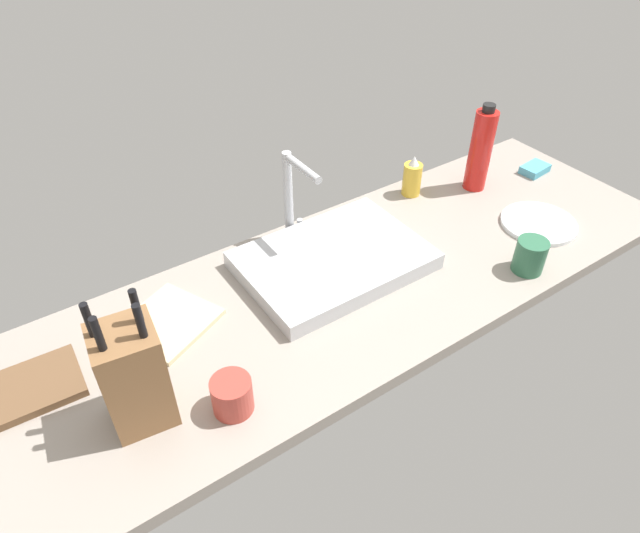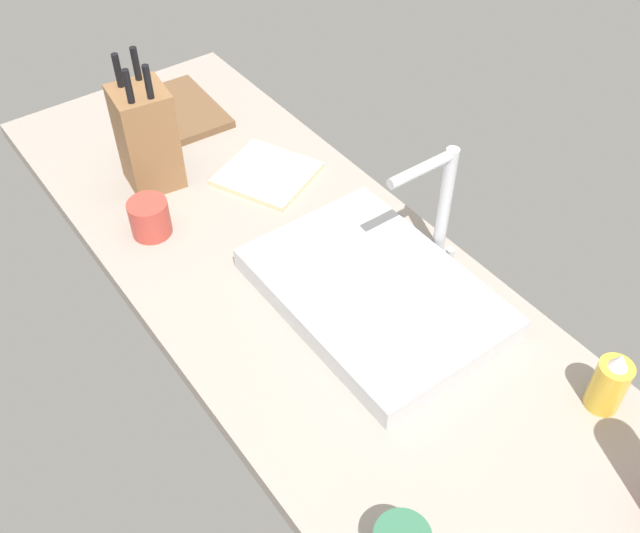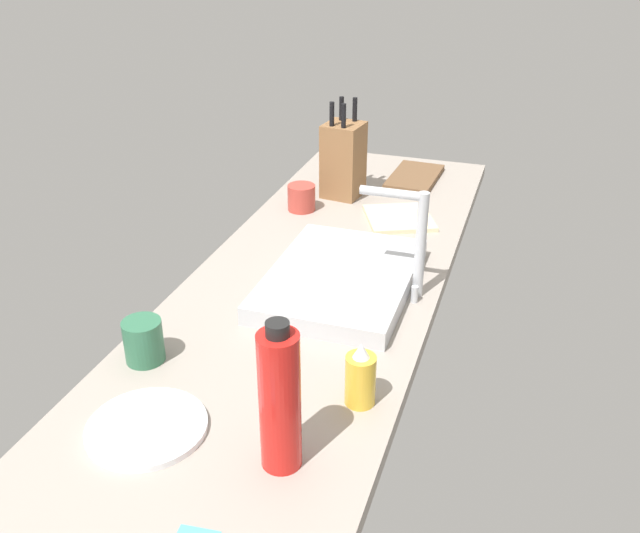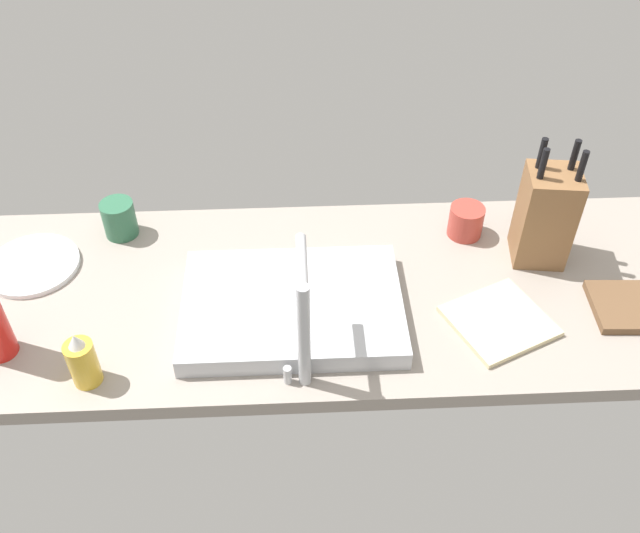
{
  "view_description": "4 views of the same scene",
  "coord_description": "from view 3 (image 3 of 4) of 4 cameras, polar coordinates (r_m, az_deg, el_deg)",
  "views": [
    {
      "loc": [
        -62.89,
        -82.57,
        94.92
      ],
      "look_at": [
        -5.1,
        2.39,
        9.98
      ],
      "focal_mm": 31.68,
      "sensor_mm": 36.0,
      "label": 1
    },
    {
      "loc": [
        68.5,
        -54.2,
        102.34
      ],
      "look_at": [
        -4.13,
        -0.89,
        11.89
      ],
      "focal_mm": 40.64,
      "sensor_mm": 36.0,
      "label": 2
    },
    {
      "loc": [
        138.68,
        46.6,
        83.75
      ],
      "look_at": [
        4.65,
        2.58,
        9.65
      ],
      "focal_mm": 39.17,
      "sensor_mm": 36.0,
      "label": 3
    },
    {
      "loc": [
        1.06,
        107.9,
        110.71
      ],
      "look_at": [
        -4.1,
        -1.42,
        9.19
      ],
      "focal_mm": 39.41,
      "sensor_mm": 36.0,
      "label": 4
    }
  ],
  "objects": [
    {
      "name": "water_bottle",
      "position": [
        1.09,
        -3.31,
        -10.85
      ],
      "size": [
        6.61,
        6.61,
        26.53
      ],
      "color": "red",
      "rests_on": "countertop_slab"
    },
    {
      "name": "coffee_mug",
      "position": [
        1.41,
        -14.22,
        -5.91
      ],
      "size": [
        7.71,
        7.71,
        8.77
      ],
      "primitive_type": "cylinder",
      "color": "#2D6647",
      "rests_on": "countertop_slab"
    },
    {
      "name": "faucet",
      "position": [
        1.55,
        7.6,
        2.64
      ],
      "size": [
        5.5,
        15.28,
        25.19
      ],
      "color": "#B7BABF",
      "rests_on": "countertop_slab"
    },
    {
      "name": "cutting_board",
      "position": [
        2.3,
        7.73,
        7.25
      ],
      "size": [
        26.02,
        15.48,
        1.8
      ],
      "primitive_type": "cube",
      "rotation": [
        0.0,
        0.0,
        -0.05
      ],
      "color": "brown",
      "rests_on": "countertop_slab"
    },
    {
      "name": "dinner_plate",
      "position": [
        1.26,
        -13.96,
        -12.64
      ],
      "size": [
        20.71,
        20.71,
        1.2
      ],
      "primitive_type": "cylinder",
      "color": "white",
      "rests_on": "countertop_slab"
    },
    {
      "name": "ceramic_cup",
      "position": [
        2.04,
        -1.53,
        5.65
      ],
      "size": [
        8.05,
        8.05,
        7.57
      ],
      "primitive_type": "cylinder",
      "color": "#B23D33",
      "rests_on": "countertop_slab"
    },
    {
      "name": "sink_basin",
      "position": [
        1.62,
        1.71,
        -1.05
      ],
      "size": [
        45.38,
        31.92,
        4.38
      ],
      "primitive_type": "cube",
      "color": "#B7BABF",
      "rests_on": "countertop_slab"
    },
    {
      "name": "knife_block",
      "position": [
        2.12,
        1.91,
        8.75
      ],
      "size": [
        12.49,
        12.18,
        29.35
      ],
      "rotation": [
        0.0,
        0.0,
        -0.13
      ],
      "color": "brown",
      "rests_on": "countertop_slab"
    },
    {
      "name": "dish_towel",
      "position": [
        1.99,
        6.49,
        3.96
      ],
      "size": [
        24.62,
        24.13,
        1.2
      ],
      "primitive_type": "cube",
      "rotation": [
        0.0,
        0.0,
        0.43
      ],
      "color": "beige",
      "rests_on": "countertop_slab"
    },
    {
      "name": "soap_bottle",
      "position": [
        1.25,
        3.32,
        -9.06
      ],
      "size": [
        5.55,
        5.55,
        12.6
      ],
      "color": "gold",
      "rests_on": "countertop_slab"
    },
    {
      "name": "countertop_slab",
      "position": [
        1.68,
        -0.34,
        -1.56
      ],
      "size": [
        190.24,
        58.93,
        3.5
      ],
      "primitive_type": "cube",
      "color": "gray",
      "rests_on": "ground"
    }
  ]
}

